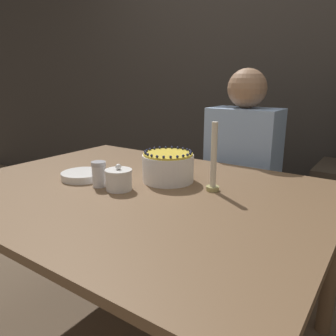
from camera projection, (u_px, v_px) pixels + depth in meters
name	position (u px, v px, depth m)	size (l,w,h in m)	color
ground_plane	(140.00, 334.00, 1.58)	(12.00, 12.00, 0.00)	brown
wall_behind	(260.00, 63.00, 2.35)	(8.00, 0.05, 2.60)	#38332D
dining_table	(136.00, 207.00, 1.41)	(1.55, 1.19, 0.74)	brown
cake	(168.00, 167.00, 1.46)	(0.23, 0.23, 0.14)	white
sugar_bowl	(119.00, 179.00, 1.35)	(0.11, 0.11, 0.11)	white
sugar_shaker	(99.00, 174.00, 1.38)	(0.06, 0.06, 0.11)	white
plate_stack	(83.00, 175.00, 1.50)	(0.19, 0.19, 0.03)	white
candle	(214.00, 163.00, 1.32)	(0.05, 0.05, 0.28)	tan
person_man_blue_shirt	(241.00, 189.00, 1.98)	(0.40, 0.34, 1.25)	#595960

